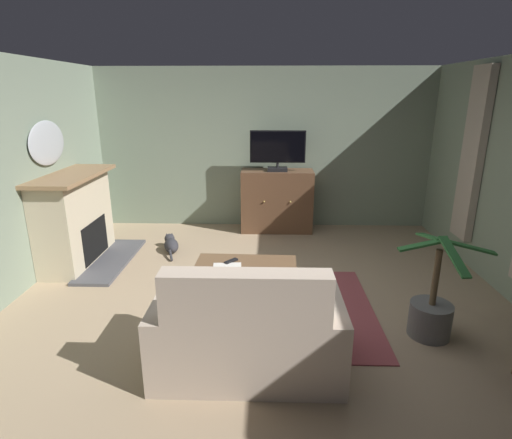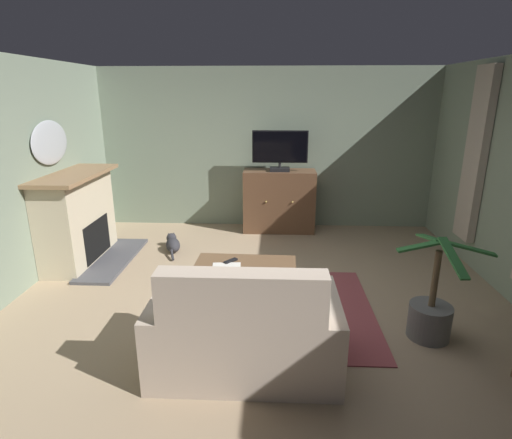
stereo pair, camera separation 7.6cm
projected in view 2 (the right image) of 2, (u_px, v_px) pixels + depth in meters
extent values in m
cube|color=tan|center=(260.00, 306.00, 4.53)|extent=(6.18, 6.41, 0.04)
cube|color=gray|center=(267.00, 149.00, 6.95)|extent=(6.18, 0.10, 2.66)
cube|color=#B2A393|center=(476.00, 156.00, 5.28)|extent=(0.10, 0.44, 2.23)
cube|color=#9E474C|center=(270.00, 308.00, 4.44)|extent=(2.20, 1.92, 0.01)
cube|color=#4C4C51|center=(114.00, 259.00, 5.72)|extent=(0.50, 1.56, 0.04)
cube|color=beige|center=(77.00, 220.00, 5.57)|extent=(0.49, 1.36, 1.18)
cube|color=black|center=(94.00, 239.00, 5.64)|extent=(0.10, 0.76, 0.52)
cube|color=#93704C|center=(74.00, 175.00, 5.38)|extent=(0.61, 1.52, 0.05)
ellipsoid|color=#B2B7BF|center=(50.00, 143.00, 5.27)|extent=(0.06, 0.87, 0.56)
cube|color=#402A1C|center=(279.00, 228.00, 6.99)|extent=(1.12, 0.43, 0.06)
cube|color=brown|center=(279.00, 201.00, 6.85)|extent=(1.18, 0.49, 1.03)
sphere|color=tan|center=(266.00, 202.00, 6.59)|extent=(0.03, 0.03, 0.03)
sphere|color=tan|center=(292.00, 202.00, 6.57)|extent=(0.03, 0.03, 0.03)
cube|color=black|center=(280.00, 169.00, 6.64)|extent=(0.32, 0.20, 0.06)
cylinder|color=black|center=(280.00, 165.00, 6.62)|extent=(0.04, 0.04, 0.08)
cube|color=black|center=(280.00, 147.00, 6.53)|extent=(0.89, 0.05, 0.51)
cube|color=black|center=(280.00, 147.00, 6.51)|extent=(0.85, 0.01, 0.47)
cube|color=brown|center=(245.00, 266.00, 4.43)|extent=(1.11, 0.62, 0.03)
cylinder|color=brown|center=(291.00, 277.00, 4.70)|extent=(0.04, 0.04, 0.44)
cylinder|color=brown|center=(205.00, 274.00, 4.77)|extent=(0.04, 0.04, 0.44)
cylinder|color=brown|center=(291.00, 297.00, 4.23)|extent=(0.04, 0.04, 0.44)
cylinder|color=brown|center=(196.00, 294.00, 4.30)|extent=(0.04, 0.04, 0.44)
cube|color=black|center=(231.00, 261.00, 4.49)|extent=(0.15, 0.16, 0.02)
cube|color=silver|center=(226.00, 267.00, 4.36)|extent=(0.32, 0.24, 0.01)
cube|color=#C6B29E|center=(246.00, 343.00, 3.48)|extent=(1.25, 0.92, 0.41)
cube|color=#C6B29E|center=(242.00, 311.00, 2.99)|extent=(1.25, 0.20, 0.61)
cube|color=#C6B29E|center=(164.00, 329.00, 3.48)|extent=(0.15, 0.92, 0.63)
cube|color=#C6B29E|center=(329.00, 333.00, 3.42)|extent=(0.15, 0.92, 0.63)
cube|color=#B2A899|center=(272.00, 318.00, 3.25)|extent=(0.37, 0.15, 0.36)
cylinder|color=slate|center=(429.00, 321.00, 3.89)|extent=(0.39, 0.39, 0.33)
cylinder|color=brown|center=(435.00, 279.00, 3.76)|extent=(0.06, 0.06, 0.55)
cube|color=#2D6B33|center=(469.00, 248.00, 3.63)|extent=(0.48, 0.14, 0.12)
cube|color=#2D6B33|center=(429.00, 238.00, 3.89)|extent=(0.10, 0.46, 0.11)
cube|color=#2D6B33|center=(419.00, 246.00, 3.67)|extent=(0.38, 0.09, 0.11)
cube|color=#2D6B33|center=(453.00, 257.00, 3.42)|extent=(0.11, 0.49, 0.20)
ellipsoid|color=#2D2D33|center=(173.00, 245.00, 6.02)|extent=(0.31, 0.40, 0.20)
sphere|color=#2D2D33|center=(171.00, 238.00, 6.22)|extent=(0.15, 0.15, 0.15)
cone|color=#2D2D33|center=(168.00, 234.00, 6.19)|extent=(0.04, 0.04, 0.04)
cone|color=#2D2D33|center=(174.00, 233.00, 6.21)|extent=(0.04, 0.04, 0.04)
cylinder|color=#2D2D33|center=(172.00, 255.00, 5.76)|extent=(0.11, 0.22, 0.10)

